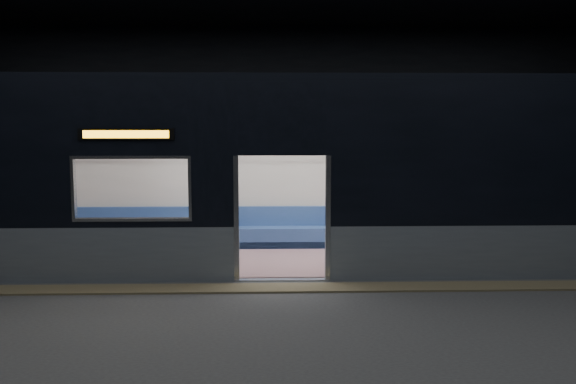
{
  "coord_description": "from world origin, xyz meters",
  "views": [
    {
      "loc": [
        -0.21,
        -8.68,
        2.56
      ],
      "look_at": [
        0.13,
        2.3,
        1.32
      ],
      "focal_mm": 38.0,
      "sensor_mm": 36.0,
      "label": 1
    }
  ],
  "objects": [
    {
      "name": "station_floor",
      "position": [
        0.0,
        0.0,
        -0.01
      ],
      "size": [
        24.0,
        14.0,
        0.01
      ],
      "primitive_type": "cube",
      "color": "#47494C",
      "rests_on": "ground"
    },
    {
      "name": "station_envelope",
      "position": [
        0.0,
        0.0,
        3.66
      ],
      "size": [
        24.0,
        14.0,
        5.0
      ],
      "color": "black",
      "rests_on": "station_floor"
    },
    {
      "name": "tactile_strip",
      "position": [
        0.0,
        0.55,
        0.01
      ],
      "size": [
        22.8,
        0.5,
        0.03
      ],
      "primitive_type": "cube",
      "color": "#8C7F59",
      "rests_on": "station_floor"
    },
    {
      "name": "metro_car",
      "position": [
        -0.0,
        2.54,
        1.85
      ],
      "size": [
        18.0,
        3.04,
        3.35
      ],
      "color": "gray",
      "rests_on": "station_floor"
    },
    {
      "name": "passenger",
      "position": [
        2.7,
        3.55,
        0.76
      ],
      "size": [
        0.36,
        0.62,
        1.29
      ],
      "rotation": [
        0.0,
        0.0,
        0.02
      ],
      "color": "black",
      "rests_on": "metro_car"
    },
    {
      "name": "handbag",
      "position": [
        2.73,
        3.34,
        0.65
      ],
      "size": [
        0.29,
        0.27,
        0.12
      ],
      "primitive_type": "cube",
      "rotation": [
        0.0,
        0.0,
        -0.33
      ],
      "color": "black",
      "rests_on": "passenger"
    },
    {
      "name": "transit_map",
      "position": [
        4.14,
        3.85,
        1.51
      ],
      "size": [
        1.12,
        0.03,
        0.73
      ],
      "primitive_type": "cube",
      "color": "white",
      "rests_on": "metro_car"
    }
  ]
}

